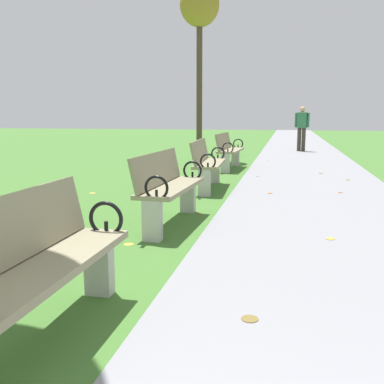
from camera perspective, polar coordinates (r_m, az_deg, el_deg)
paved_walkway at (r=17.57m, az=13.79°, el=5.31°), size 2.82×44.00×0.02m
park_bench_2 at (r=2.79m, az=-19.39°, el=-8.84°), size 0.48×1.60×0.90m
park_bench_3 at (r=5.44m, az=-3.10°, el=0.76°), size 0.54×1.62×0.90m
park_bench_4 at (r=8.08m, az=1.97°, el=3.79°), size 0.54×1.62×0.90m
park_bench_5 at (r=11.07m, az=4.77°, el=5.44°), size 0.54×1.62×0.90m
tree_3 at (r=13.90m, az=0.98°, el=22.40°), size 1.15×1.15×5.15m
pedestrian_walking at (r=16.84m, az=14.01°, el=8.24°), size 0.52×0.28×1.62m
scattered_leaves at (r=5.98m, az=1.93°, el=-2.99°), size 4.69×15.05×0.02m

